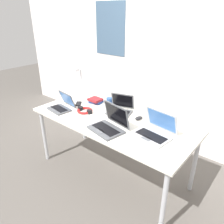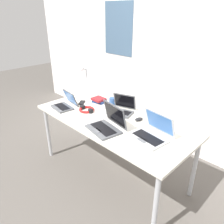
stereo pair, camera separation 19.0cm
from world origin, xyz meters
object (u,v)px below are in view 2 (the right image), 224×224
Objects in this scene: pill_bottle at (71,96)px; computer_mouse at (139,119)px; headphones at (87,109)px; desk_lamp at (85,80)px; book_stack at (99,100)px; laptop_by_keyboard at (65,104)px; coffee_mug at (112,101)px; laptop_mid_desk at (107,125)px; laptop_back_left at (151,133)px; laptop_far_corner at (122,109)px; cell_phone at (82,103)px.

computer_mouse is at bearing 7.67° from pill_bottle.
headphones is 2.71× the size of pill_bottle.
desk_lamp is at bearing 90.48° from pill_bottle.
book_stack reaches higher than computer_mouse.
desk_lamp is 5.07× the size of pill_bottle.
pill_bottle is at bearing -152.63° from book_stack.
laptop_by_keyboard is 2.60× the size of coffee_mug.
desk_lamp reaches higher than laptop_mid_desk.
desk_lamp reaches higher than pill_bottle.
laptop_by_keyboard is 0.29m from pill_bottle.
book_stack is (-0.57, 0.41, -0.02)m from laptop_mid_desk.
laptop_mid_desk is at bearing -92.97° from computer_mouse.
laptop_by_keyboard reaches higher than computer_mouse.
laptop_back_left is at bearing 8.44° from laptop_by_keyboard.
laptop_mid_desk is at bearing -27.02° from desk_lamp.
book_stack is (-0.09, 0.27, 0.02)m from headphones.
book_stack is 1.59× the size of coffee_mug.
headphones is at bearing -145.02° from computer_mouse.
book_stack is at bearing -169.99° from computer_mouse.
laptop_mid_desk is 0.50m from headphones.
laptop_far_corner is 0.60m from laptop_back_left.
cell_phone is at bearing 161.35° from laptop_mid_desk.
cell_phone is (-0.55, -0.15, -0.04)m from laptop_far_corner.
laptop_by_keyboard is at bearing -112.66° from book_stack.
laptop_back_left is at bearing -20.45° from coffee_mug.
desk_lamp is at bearing 169.85° from book_stack.
laptop_mid_desk is (0.93, -0.47, -0.15)m from desk_lamp.
pill_bottle is at bearing -168.06° from laptop_far_corner.
laptop_far_corner is 3.40× the size of computer_mouse.
headphones reaches higher than cell_phone.
cell_phone is 0.22m from book_stack.
laptop_by_keyboard is 1.64× the size of book_stack.
laptop_by_keyboard is 1.37× the size of headphones.
desk_lamp is 2.94× the size of cell_phone.
pill_bottle is (-0.44, 0.09, 0.03)m from headphones.
computer_mouse is 0.53× the size of book_stack.
laptop_back_left is at bearing -20.54° from laptop_far_corner.
headphones is 0.29m from book_stack.
laptop_back_left is 1.24× the size of laptop_by_keyboard.
desk_lamp reaches higher than cell_phone.
pill_bottle is 0.44× the size of book_stack.
laptop_mid_desk is 3.95× the size of computer_mouse.
pill_bottle is (-1.33, 0.05, -0.01)m from laptop_back_left.
desk_lamp is at bearing 111.67° from laptop_by_keyboard.
laptop_mid_desk is at bearing -13.79° from pill_bottle.
pill_bottle is (-0.76, -0.16, -0.00)m from laptop_far_corner.
laptop_mid_desk reaches higher than laptop_by_keyboard.
desk_lamp is 1.05m from laptop_mid_desk.
desk_lamp reaches higher than headphones.
cell_phone is at bearing -46.94° from desk_lamp.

